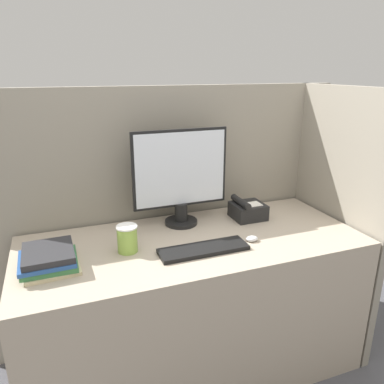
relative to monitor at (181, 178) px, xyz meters
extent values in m
cube|color=gray|center=(-0.01, 0.17, -0.28)|extent=(2.10, 0.04, 1.49)
cube|color=gray|center=(0.88, -0.19, -0.28)|extent=(0.04, 0.77, 1.49)
cube|color=tan|center=(-0.01, -0.22, -0.64)|extent=(1.70, 0.71, 0.76)
cylinder|color=black|center=(0.00, 0.00, -0.25)|extent=(0.18, 0.18, 0.02)
cylinder|color=black|center=(0.00, 0.00, -0.19)|extent=(0.07, 0.07, 0.10)
cube|color=black|center=(0.00, 0.00, 0.05)|extent=(0.52, 0.02, 0.41)
cube|color=silver|center=(0.00, -0.01, 0.05)|extent=(0.49, 0.01, 0.39)
cube|color=black|center=(-0.01, -0.35, -0.25)|extent=(0.42, 0.13, 0.02)
ellipsoid|color=silver|center=(0.26, -0.34, -0.25)|extent=(0.06, 0.05, 0.03)
cylinder|color=#8CB247|center=(-0.34, -0.23, -0.20)|extent=(0.09, 0.09, 0.12)
cylinder|color=white|center=(-0.34, -0.23, -0.14)|extent=(0.10, 0.10, 0.01)
cube|color=#C6B78C|center=(-0.68, -0.26, -0.25)|extent=(0.23, 0.26, 0.02)
cube|color=#38723F|center=(-0.68, -0.27, -0.23)|extent=(0.23, 0.23, 0.02)
cube|color=#264C8C|center=(-0.69, -0.27, -0.21)|extent=(0.23, 0.23, 0.02)
cube|color=#262628|center=(-0.68, -0.26, -0.19)|extent=(0.21, 0.24, 0.03)
cube|color=black|center=(0.38, -0.06, -0.22)|extent=(0.18, 0.17, 0.09)
cube|color=white|center=(0.40, -0.08, -0.17)|extent=(0.08, 0.07, 0.00)
cylinder|color=black|center=(0.33, -0.06, -0.16)|extent=(0.04, 0.18, 0.04)
camera|label=1|loc=(-0.61, -1.80, 0.55)|focal=35.00mm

